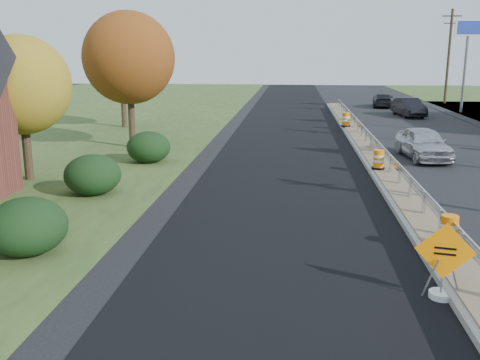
# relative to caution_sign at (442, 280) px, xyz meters

# --- Properties ---
(ground) EXTENTS (140.00, 140.00, 0.00)m
(ground) POSITION_rel_caution_sign_xyz_m (0.90, 7.65, -0.43)
(ground) COLOR black
(ground) RESTS_ON ground
(milled_overlay) EXTENTS (7.20, 120.00, 0.01)m
(milled_overlay) POSITION_rel_caution_sign_xyz_m (-3.50, 17.65, -0.43)
(milled_overlay) COLOR black
(milled_overlay) RESTS_ON ground
(median) EXTENTS (1.60, 55.00, 0.23)m
(median) POSITION_rel_caution_sign_xyz_m (0.90, 15.65, -0.32)
(median) COLOR gray
(median) RESTS_ON ground
(guardrail) EXTENTS (0.10, 46.15, 0.72)m
(guardrail) POSITION_rel_caution_sign_xyz_m (0.90, 16.65, 0.29)
(guardrail) COLOR silver
(guardrail) RESTS_ON median
(pylon_sign_north) EXTENTS (2.20, 0.30, 7.90)m
(pylon_sign_north) POSITION_rel_caution_sign_xyz_m (11.40, 37.65, 6.04)
(pylon_sign_north) COLOR slate
(pylon_sign_north) RESTS_ON ground
(utility_pole_north) EXTENTS (1.90, 0.26, 9.40)m
(utility_pole_north) POSITION_rel_caution_sign_xyz_m (12.40, 46.65, 4.50)
(utility_pole_north) COLOR #473523
(utility_pole_north) RESTS_ON ground
(hedge_south) EXTENTS (2.09, 2.09, 1.52)m
(hedge_south) POSITION_rel_caution_sign_xyz_m (-10.10, 1.65, 0.33)
(hedge_south) COLOR black
(hedge_south) RESTS_ON ground
(hedge_mid) EXTENTS (2.09, 2.09, 1.52)m
(hedge_mid) POSITION_rel_caution_sign_xyz_m (-10.60, 7.65, 0.33)
(hedge_mid) COLOR black
(hedge_mid) RESTS_ON ground
(hedge_north) EXTENTS (2.09, 2.09, 1.52)m
(hedge_north) POSITION_rel_caution_sign_xyz_m (-10.10, 13.65, 0.33)
(hedge_north) COLOR black
(hedge_north) RESTS_ON ground
(tree_near_yellow) EXTENTS (3.96, 3.96, 5.88)m
(tree_near_yellow) POSITION_rel_caution_sign_xyz_m (-14.10, 9.65, 3.45)
(tree_near_yellow) COLOR #473523
(tree_near_yellow) RESTS_ON ground
(tree_near_red) EXTENTS (4.95, 4.95, 7.35)m
(tree_near_red) POSITION_rel_caution_sign_xyz_m (-12.10, 17.65, 4.43)
(tree_near_red) COLOR #473523
(tree_near_red) RESTS_ON ground
(tree_near_back) EXTENTS (4.29, 4.29, 6.37)m
(tree_near_back) POSITION_rel_caution_sign_xyz_m (-15.10, 25.65, 3.78)
(tree_near_back) COLOR #473523
(tree_near_back) RESTS_ON ground
(caution_sign) EXTENTS (1.21, 0.51, 1.70)m
(caution_sign) POSITION_rel_caution_sign_xyz_m (0.00, 0.00, 0.00)
(caution_sign) COLOR white
(caution_sign) RESTS_ON ground
(barrel_median_near) EXTENTS (0.56, 0.56, 0.82)m
(barrel_median_near) POSITION_rel_caution_sign_xyz_m (0.85, 2.70, 0.19)
(barrel_median_near) COLOR black
(barrel_median_near) RESTS_ON median
(barrel_median_mid) EXTENTS (0.56, 0.56, 0.83)m
(barrel_median_mid) POSITION_rel_caution_sign_xyz_m (0.48, 12.20, 0.19)
(barrel_median_mid) COLOR black
(barrel_median_mid) RESTS_ON median
(barrel_median_far) EXTENTS (0.63, 0.63, 0.93)m
(barrel_median_far) POSITION_rel_caution_sign_xyz_m (0.35, 25.91, 0.24)
(barrel_median_far) COLOR black
(barrel_median_far) RESTS_ON median
(car_silver) EXTENTS (2.31, 4.73, 1.55)m
(car_silver) POSITION_rel_caution_sign_xyz_m (3.22, 15.94, 0.34)
(car_silver) COLOR #BCBCC1
(car_silver) RESTS_ON ground
(car_dark_mid) EXTENTS (2.22, 4.78, 1.52)m
(car_dark_mid) POSITION_rel_caution_sign_xyz_m (6.23, 34.35, 0.33)
(car_dark_mid) COLOR black
(car_dark_mid) RESTS_ON ground
(car_dark_far) EXTENTS (2.42, 4.76, 1.32)m
(car_dark_far) POSITION_rel_caution_sign_xyz_m (5.36, 42.00, 0.23)
(car_dark_far) COLOR black
(car_dark_far) RESTS_ON ground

